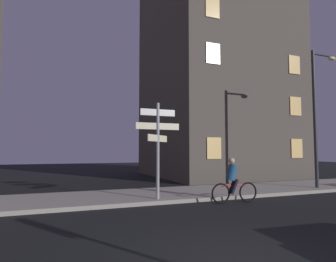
{
  "coord_description": "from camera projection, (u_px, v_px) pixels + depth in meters",
  "views": [
    {
      "loc": [
        -2.77,
        -4.13,
        1.87
      ],
      "look_at": [
        1.24,
        5.96,
        2.6
      ],
      "focal_mm": 31.1,
      "sensor_mm": 36.0,
      "label": 1
    }
  ],
  "objects": [
    {
      "name": "building_right_block",
      "position": [
        214.0,
        50.0,
        22.45
      ],
      "size": [
        9.04,
        9.98,
        19.2
      ],
      "color": "#4C443D",
      "rests_on": "ground_plane"
    },
    {
      "name": "street_lamp",
      "position": [
        317.0,
        107.0,
        13.92
      ],
      "size": [
        1.56,
        0.28,
        6.55
      ],
      "color": "#2D2D30",
      "rests_on": "sidewalk_kerb"
    },
    {
      "name": "sidewalk_kerb",
      "position": [
        127.0,
        197.0,
        11.34
      ],
      "size": [
        40.0,
        3.48,
        0.14
      ],
      "primitive_type": "cube",
      "color": "gray",
      "rests_on": "ground_plane"
    },
    {
      "name": "cyclist",
      "position": [
        233.0,
        182.0,
        10.42
      ],
      "size": [
        1.82,
        0.35,
        1.61
      ],
      "color": "black",
      "rests_on": "ground_plane"
    },
    {
      "name": "signpost",
      "position": [
        158.0,
        141.0,
        10.56
      ],
      "size": [
        1.66,
        1.14,
        3.47
      ],
      "color": "gray",
      "rests_on": "sidewalk_kerb"
    }
  ]
}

